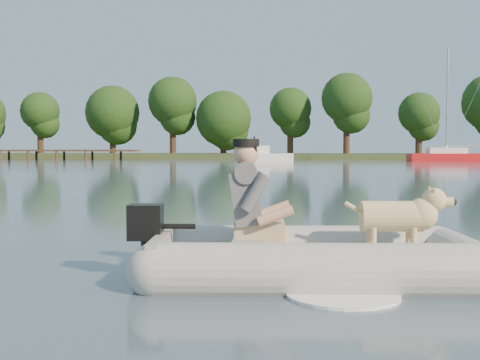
# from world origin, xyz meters

# --- Properties ---
(water) EXTENTS (160.00, 160.00, 0.00)m
(water) POSITION_xyz_m (0.00, 0.00, 0.00)
(water) COLOR slate
(water) RESTS_ON ground
(shore_bank) EXTENTS (160.00, 12.00, 0.70)m
(shore_bank) POSITION_xyz_m (0.00, 62.00, 0.25)
(shore_bank) COLOR #47512D
(shore_bank) RESTS_ON water
(dock) EXTENTS (18.00, 2.00, 1.04)m
(dock) POSITION_xyz_m (-26.00, 52.00, 0.52)
(dock) COLOR #4C331E
(dock) RESTS_ON water
(treeline) EXTENTS (71.02, 7.35, 9.27)m
(treeline) POSITION_xyz_m (-3.71, 61.11, 5.48)
(treeline) COLOR #332316
(treeline) RESTS_ON shore_bank
(dinghy) EXTENTS (4.77, 3.48, 1.34)m
(dinghy) POSITION_xyz_m (0.98, -0.07, 0.57)
(dinghy) COLOR #A0A09B
(dinghy) RESTS_ON water
(man) EXTENTS (0.76, 0.68, 1.04)m
(man) POSITION_xyz_m (0.30, -0.10, 0.75)
(man) COLOR #57585B
(man) RESTS_ON dinghy
(dog) EXTENTS (0.93, 0.42, 0.60)m
(dog) POSITION_xyz_m (1.59, 0.05, 0.50)
(dog) COLOR tan
(dog) RESTS_ON dinghy
(outboard_motor) EXTENTS (0.43, 0.32, 0.76)m
(outboard_motor) POSITION_xyz_m (-0.62, -0.25, 0.30)
(outboard_motor) COLOR black
(outboard_motor) RESTS_ON dinghy
(motorboat) EXTENTS (5.17, 3.05, 2.05)m
(motorboat) POSITION_xyz_m (-3.76, 44.94, 0.93)
(motorboat) COLOR white
(motorboat) RESTS_ON water
(sailboat) EXTENTS (7.50, 2.88, 10.07)m
(sailboat) POSITION_xyz_m (12.14, 48.55, 0.44)
(sailboat) COLOR red
(sailboat) RESTS_ON water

